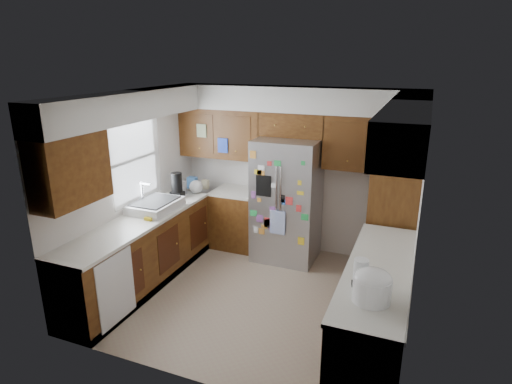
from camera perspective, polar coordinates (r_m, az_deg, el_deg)
floor at (r=5.59m, az=0.00°, el=-13.63°), size 3.60×3.60×0.00m
room_shell at (r=5.26m, az=0.41°, el=5.83°), size 3.64×3.24×2.52m
left_counter_run at (r=5.98m, az=-12.18°, el=-7.16°), size 1.36×3.20×0.92m
right_counter_run at (r=4.68m, az=15.62°, el=-15.11°), size 0.63×2.25×0.92m
pantry at (r=5.88m, az=18.05°, el=-1.34°), size 0.60×0.90×2.15m
fridge at (r=6.24m, az=4.13°, el=-1.10°), size 0.90×0.79×1.80m
bridge_cabinet at (r=6.19m, az=5.00°, el=9.00°), size 0.96×0.34×0.35m
fridge_top_items at (r=6.18m, az=4.03°, el=11.94°), size 0.57×0.33×0.31m
sink_assembly at (r=5.91m, az=-13.27°, el=-1.74°), size 0.52×0.74×0.37m
left_counter_clutter at (r=6.46m, az=-9.27°, el=0.77°), size 0.36×0.87×0.38m
rice_cooker at (r=3.80m, az=15.23°, el=-11.88°), size 0.33×0.33×0.29m
paper_towel at (r=3.94m, az=13.75°, el=-10.67°), size 0.13×0.13×0.29m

